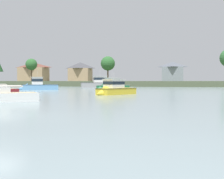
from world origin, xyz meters
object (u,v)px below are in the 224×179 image
Objects in this scene: cruiser_grey at (101,85)px; mooring_buoy_yellow at (22,87)px; cruiser_skyblue at (36,87)px; cruiser_yellow at (113,91)px; cruiser_green at (110,87)px.

mooring_buoy_yellow is (-23.39, -1.07, -0.70)m from cruiser_grey.
cruiser_yellow is at bearing -41.33° from cruiser_skyblue.
cruiser_green is at bearing -70.56° from cruiser_grey.
cruiser_green reaches higher than cruiser_yellow.
cruiser_green is 0.94× the size of cruiser_skyblue.
cruiser_grey is 27.79× the size of mooring_buoy_yellow.
cruiser_green is (7.38, -20.92, -0.21)m from cruiser_grey.
mooring_buoy_yellow is (-30.78, 19.85, -0.49)m from cruiser_green.
cruiser_yellow is 53.47m from mooring_buoy_yellow.
cruiser_yellow is at bearing -73.54° from cruiser_grey.
cruiser_skyblue is (-14.92, -2.83, 0.02)m from cruiser_green.
cruiser_yellow is (4.74, -20.12, -0.05)m from cruiser_green.
cruiser_green is at bearing 10.76° from cruiser_skyblue.
mooring_buoy_yellow is at bearing -177.38° from cruiser_grey.
cruiser_skyblue is at bearing 138.67° from cruiser_yellow.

